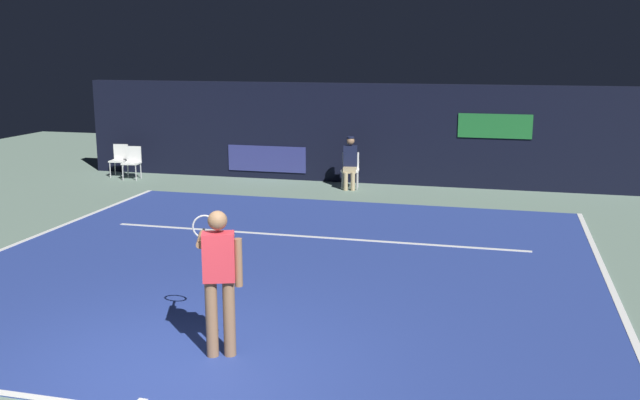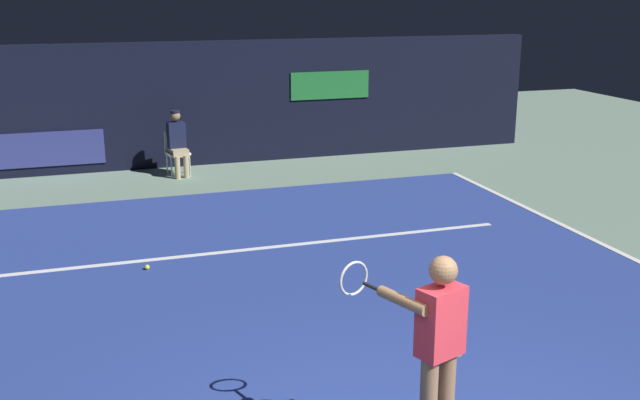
{
  "view_description": "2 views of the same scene",
  "coord_description": "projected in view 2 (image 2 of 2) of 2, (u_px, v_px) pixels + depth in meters",
  "views": [
    {
      "loc": [
        3.39,
        -6.67,
        3.5
      ],
      "look_at": [
        0.33,
        5.18,
        0.88
      ],
      "focal_mm": 39.95,
      "sensor_mm": 36.0,
      "label": 1
    },
    {
      "loc": [
        -2.15,
        -4.28,
        3.67
      ],
      "look_at": [
        0.71,
        4.53,
        1.05
      ],
      "focal_mm": 42.28,
      "sensor_mm": 36.0,
      "label": 2
    }
  ],
  "objects": [
    {
      "name": "court_surface",
      "position": [
        278.0,
        296.0,
        9.27
      ],
      "size": [
        10.24,
        10.11,
        0.01
      ],
      "primitive_type": "cube",
      "color": "navy",
      "rests_on": "ground"
    },
    {
      "name": "line_judge_on_chair",
      "position": [
        177.0,
        142.0,
        15.05
      ],
      "size": [
        0.49,
        0.57,
        1.32
      ],
      "color": "white",
      "rests_on": "ground"
    },
    {
      "name": "ground_plane",
      "position": [
        278.0,
        297.0,
        9.27
      ],
      "size": [
        31.41,
        31.41,
        0.0
      ],
      "primitive_type": "plane",
      "color": "slate"
    },
    {
      "name": "back_wall",
      "position": [
        184.0,
        104.0,
        15.85
      ],
      "size": [
        15.94,
        0.33,
        2.6
      ],
      "color": "black",
      "rests_on": "ground"
    },
    {
      "name": "line_service",
      "position": [
        246.0,
        250.0,
        10.88
      ],
      "size": [
        7.98,
        0.1,
        0.01
      ],
      "primitive_type": "cube",
      "color": "white",
      "rests_on": "court_surface"
    },
    {
      "name": "line_sideline_left",
      "position": [
        620.0,
        253.0,
        10.77
      ],
      "size": [
        0.1,
        10.11,
        0.01
      ],
      "primitive_type": "cube",
      "color": "white",
      "rests_on": "court_surface"
    },
    {
      "name": "tennis_ball",
      "position": [
        147.0,
        267.0,
        10.12
      ],
      "size": [
        0.07,
        0.07,
        0.07
      ],
      "primitive_type": "sphere",
      "color": "#CCE033",
      "rests_on": "court_surface"
    },
    {
      "name": "tennis_player",
      "position": [
        437.0,
        345.0,
        5.85
      ],
      "size": [
        0.85,
        0.91,
        1.73
      ],
      "color": "#8C6647",
      "rests_on": "ground"
    }
  ]
}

